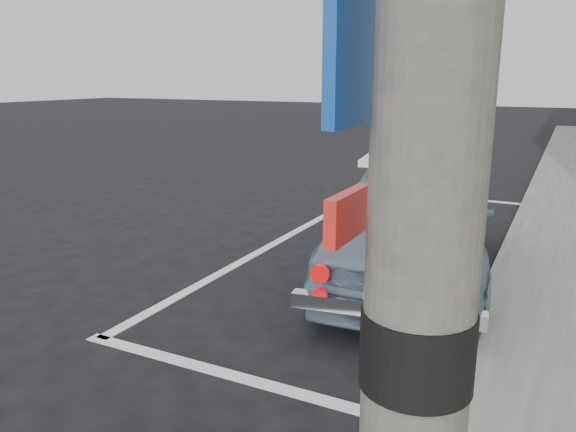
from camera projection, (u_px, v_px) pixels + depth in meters
name	position (u px, v px, depth m)	size (l,w,h in m)	color
ground	(225.00, 337.00, 4.69)	(80.00, 80.00, 0.00)	black
pline_rear	(245.00, 379.00, 4.04)	(3.00, 0.12, 0.01)	silver
pline_front	(446.00, 197.00, 10.10)	(3.00, 0.12, 0.01)	silver
pline_side	(289.00, 235.00, 7.68)	(0.12, 7.00, 0.01)	silver
retro_coupe	(413.00, 216.00, 6.00)	(2.14, 4.10, 1.33)	slate
cat	(395.00, 332.00, 4.48)	(0.29, 0.54, 0.29)	#63564B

